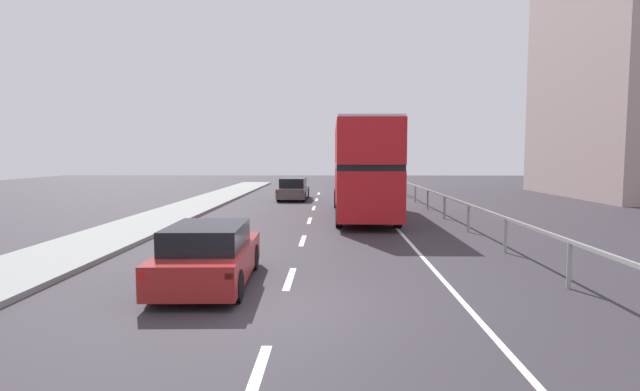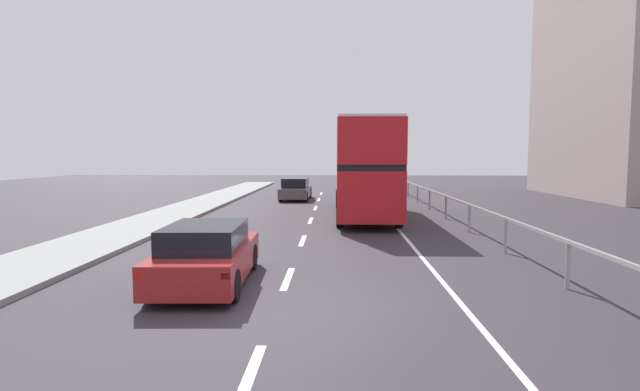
# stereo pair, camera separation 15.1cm
# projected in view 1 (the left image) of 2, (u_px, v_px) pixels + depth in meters

# --- Properties ---
(ground_plane) EXTENTS (74.67, 120.00, 0.10)m
(ground_plane) POSITION_uv_depth(u_px,v_px,m) (281.00, 309.00, 9.17)
(ground_plane) COLOR #312C33
(lane_paint_markings) EXTENTS (3.68, 46.00, 0.01)m
(lane_paint_markings) POSITION_uv_depth(u_px,v_px,m) (368.00, 235.00, 17.40)
(lane_paint_markings) COLOR silver
(lane_paint_markings) RESTS_ON ground
(bridge_side_railing) EXTENTS (0.10, 42.00, 1.07)m
(bridge_side_railing) POSITION_uv_depth(u_px,v_px,m) (469.00, 209.00, 17.91)
(bridge_side_railing) COLOR gray
(bridge_side_railing) RESTS_ON ground
(double_decker_bus_red) EXTENTS (2.63, 10.32, 4.36)m
(double_decker_bus_red) POSITION_uv_depth(u_px,v_px,m) (363.00, 167.00, 22.50)
(double_decker_bus_red) COLOR red
(double_decker_bus_red) RESTS_ON ground
(hatchback_car_near) EXTENTS (1.94, 4.14, 1.36)m
(hatchback_car_near) POSITION_uv_depth(u_px,v_px,m) (209.00, 255.00, 10.64)
(hatchback_car_near) COLOR maroon
(hatchback_car_near) RESTS_ON ground
(sedan_car_ahead) EXTENTS (1.88, 4.34, 1.41)m
(sedan_car_ahead) POSITION_uv_depth(u_px,v_px,m) (293.00, 189.00, 31.12)
(sedan_car_ahead) COLOR #4E504C
(sedan_car_ahead) RESTS_ON ground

